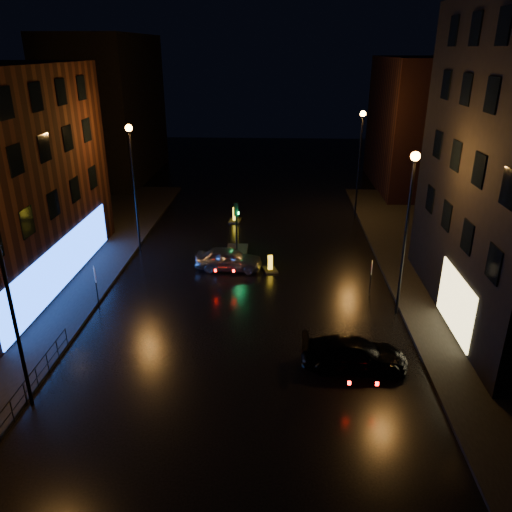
{
  "coord_description": "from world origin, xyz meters",
  "views": [
    {
      "loc": [
        1.6,
        -17.13,
        12.74
      ],
      "look_at": [
        0.46,
        6.59,
        2.8
      ],
      "focal_mm": 35.0,
      "sensor_mm": 36.0,
      "label": 1
    }
  ],
  "objects_px": {
    "dark_sedan": "(354,354)",
    "road_sign_left": "(95,278)",
    "bollard_far": "(235,218)",
    "bollard_near": "(270,267)",
    "silver_hatchback": "(229,259)",
    "road_sign_right": "(371,271)",
    "traffic_signal": "(237,245)"
  },
  "relations": [
    {
      "from": "dark_sedan",
      "to": "road_sign_right",
      "type": "relative_size",
      "value": 2.21
    },
    {
      "from": "bollard_far",
      "to": "road_sign_left",
      "type": "bearing_deg",
      "value": -107.97
    },
    {
      "from": "silver_hatchback",
      "to": "road_sign_left",
      "type": "bearing_deg",
      "value": 132.01
    },
    {
      "from": "road_sign_right",
      "to": "bollard_near",
      "type": "bearing_deg",
      "value": -19.03
    },
    {
      "from": "traffic_signal",
      "to": "bollard_near",
      "type": "relative_size",
      "value": 2.63
    },
    {
      "from": "bollard_far",
      "to": "silver_hatchback",
      "type": "bearing_deg",
      "value": -82.63
    },
    {
      "from": "bollard_far",
      "to": "bollard_near",
      "type": "bearing_deg",
      "value": -67.5
    },
    {
      "from": "silver_hatchback",
      "to": "bollard_far",
      "type": "bearing_deg",
      "value": 5.97
    },
    {
      "from": "traffic_signal",
      "to": "road_sign_right",
      "type": "height_order",
      "value": "traffic_signal"
    },
    {
      "from": "silver_hatchback",
      "to": "bollard_far",
      "type": "distance_m",
      "value": 9.26
    },
    {
      "from": "silver_hatchback",
      "to": "bollard_far",
      "type": "height_order",
      "value": "silver_hatchback"
    },
    {
      "from": "road_sign_right",
      "to": "traffic_signal",
      "type": "bearing_deg",
      "value": -27.62
    },
    {
      "from": "road_sign_left",
      "to": "silver_hatchback",
      "type": "bearing_deg",
      "value": 14.66
    },
    {
      "from": "traffic_signal",
      "to": "road_sign_right",
      "type": "bearing_deg",
      "value": -37.81
    },
    {
      "from": "silver_hatchback",
      "to": "bollard_near",
      "type": "distance_m",
      "value": 2.61
    },
    {
      "from": "bollard_near",
      "to": "silver_hatchback",
      "type": "bearing_deg",
      "value": 162.1
    },
    {
      "from": "silver_hatchback",
      "to": "bollard_near",
      "type": "height_order",
      "value": "silver_hatchback"
    },
    {
      "from": "dark_sedan",
      "to": "road_sign_right",
      "type": "height_order",
      "value": "road_sign_right"
    },
    {
      "from": "traffic_signal",
      "to": "silver_hatchback",
      "type": "bearing_deg",
      "value": -94.82
    },
    {
      "from": "bollard_near",
      "to": "bollard_far",
      "type": "height_order",
      "value": "bollard_far"
    },
    {
      "from": "road_sign_left",
      "to": "road_sign_right",
      "type": "xyz_separation_m",
      "value": [
        14.59,
        1.94,
        -0.16
      ]
    },
    {
      "from": "dark_sedan",
      "to": "bollard_near",
      "type": "height_order",
      "value": "dark_sedan"
    },
    {
      "from": "dark_sedan",
      "to": "bollard_near",
      "type": "xyz_separation_m",
      "value": [
        -3.8,
        9.9,
        -0.44
      ]
    },
    {
      "from": "bollard_far",
      "to": "road_sign_left",
      "type": "relative_size",
      "value": 0.61
    },
    {
      "from": "dark_sedan",
      "to": "bollard_near",
      "type": "distance_m",
      "value": 10.62
    },
    {
      "from": "bollard_near",
      "to": "road_sign_right",
      "type": "xyz_separation_m",
      "value": [
        5.57,
        -3.12,
        1.31
      ]
    },
    {
      "from": "dark_sedan",
      "to": "bollard_far",
      "type": "xyz_separation_m",
      "value": [
        -6.8,
        19.25,
        -0.41
      ]
    },
    {
      "from": "bollard_far",
      "to": "road_sign_right",
      "type": "height_order",
      "value": "road_sign_right"
    },
    {
      "from": "dark_sedan",
      "to": "road_sign_right",
      "type": "bearing_deg",
      "value": -12.88
    },
    {
      "from": "dark_sedan",
      "to": "road_sign_left",
      "type": "distance_m",
      "value": 13.75
    },
    {
      "from": "road_sign_left",
      "to": "bollard_far",
      "type": "bearing_deg",
      "value": 43.28
    },
    {
      "from": "dark_sedan",
      "to": "bollard_far",
      "type": "relative_size",
      "value": 3.29
    }
  ]
}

